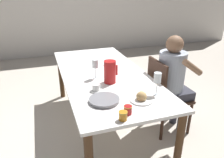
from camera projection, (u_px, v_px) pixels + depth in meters
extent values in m
plane|color=beige|center=(104.00, 125.00, 2.80)|extent=(20.00, 20.00, 0.00)
cube|color=silver|center=(63.00, 1.00, 5.18)|extent=(10.00, 0.06, 2.60)
cube|color=white|center=(104.00, 74.00, 2.52)|extent=(0.94, 2.06, 0.03)
cylinder|color=#472D19|center=(179.00, 145.00, 1.94)|extent=(0.07, 0.07, 0.69)
cylinder|color=#472D19|center=(61.00, 77.00, 3.39)|extent=(0.07, 0.07, 0.69)
cylinder|color=#472D19|center=(111.00, 71.00, 3.63)|extent=(0.07, 0.07, 0.69)
cylinder|color=#331E14|center=(172.00, 104.00, 2.90)|extent=(0.04, 0.04, 0.41)
cylinder|color=#331E14|center=(190.00, 119.00, 2.57)|extent=(0.04, 0.04, 0.41)
cylinder|color=#331E14|center=(147.00, 108.00, 2.79)|extent=(0.04, 0.04, 0.41)
cylinder|color=#331E14|center=(162.00, 125.00, 2.47)|extent=(0.04, 0.04, 0.41)
cube|color=#331E14|center=(169.00, 98.00, 2.59)|extent=(0.42, 0.42, 0.03)
cube|color=#331E14|center=(156.00, 81.00, 2.44)|extent=(0.03, 0.39, 0.46)
cylinder|color=#33333D|center=(175.00, 108.00, 2.78)|extent=(0.09, 0.09, 0.44)
cylinder|color=#33333D|center=(182.00, 114.00, 2.64)|extent=(0.09, 0.09, 0.44)
cube|color=#33333D|center=(176.00, 93.00, 2.58)|extent=(0.30, 0.34, 0.11)
cylinder|color=#9EA8B7|center=(172.00, 72.00, 2.45)|extent=(0.30, 0.30, 0.46)
sphere|color=brown|center=(175.00, 44.00, 2.32)|extent=(0.19, 0.19, 0.19)
cylinder|color=brown|center=(192.00, 67.00, 2.25)|extent=(0.25, 0.06, 0.20)
cylinder|color=red|center=(110.00, 72.00, 2.22)|extent=(0.12, 0.12, 0.23)
cube|color=red|center=(116.00, 70.00, 2.24)|extent=(0.02, 0.02, 0.11)
cone|color=red|center=(105.00, 64.00, 2.17)|extent=(0.04, 0.04, 0.04)
cylinder|color=white|center=(96.00, 78.00, 2.37)|extent=(0.06, 0.06, 0.00)
cylinder|color=white|center=(95.00, 73.00, 2.35)|extent=(0.01, 0.01, 0.12)
cylinder|color=white|center=(95.00, 64.00, 2.31)|extent=(0.07, 0.07, 0.09)
cylinder|color=white|center=(156.00, 94.00, 2.01)|extent=(0.06, 0.06, 0.00)
cylinder|color=white|center=(157.00, 88.00, 1.99)|extent=(0.01, 0.01, 0.12)
cylinder|color=white|center=(158.00, 78.00, 1.95)|extent=(0.07, 0.07, 0.09)
cylinder|color=orange|center=(157.00, 80.00, 1.96)|extent=(0.05, 0.05, 0.05)
cylinder|color=white|center=(96.00, 90.00, 2.09)|extent=(0.12, 0.12, 0.01)
cylinder|color=white|center=(96.00, 87.00, 2.08)|extent=(0.07, 0.07, 0.06)
cube|color=white|center=(100.00, 86.00, 2.09)|extent=(0.01, 0.01, 0.03)
cylinder|color=white|center=(112.00, 66.00, 2.71)|extent=(0.12, 0.12, 0.01)
cylinder|color=white|center=(112.00, 64.00, 2.70)|extent=(0.07, 0.07, 0.06)
cube|color=white|center=(116.00, 63.00, 2.71)|extent=(0.01, 0.01, 0.03)
cylinder|color=gray|center=(104.00, 101.00, 1.89)|extent=(0.26, 0.26, 0.02)
cylinder|color=gray|center=(104.00, 99.00, 1.89)|extent=(0.27, 0.27, 0.01)
cylinder|color=white|center=(141.00, 100.00, 1.91)|extent=(0.20, 0.20, 0.01)
sphere|color=tan|center=(141.00, 96.00, 1.90)|extent=(0.09, 0.09, 0.09)
cylinder|color=#A81E1E|center=(128.00, 110.00, 1.70)|extent=(0.06, 0.06, 0.07)
cylinder|color=gold|center=(128.00, 107.00, 1.69)|extent=(0.07, 0.07, 0.01)
cylinder|color=#C67A1E|center=(123.00, 116.00, 1.63)|extent=(0.06, 0.06, 0.07)
cylinder|color=gold|center=(123.00, 112.00, 1.62)|extent=(0.07, 0.07, 0.01)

